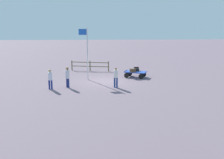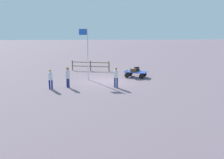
{
  "view_description": "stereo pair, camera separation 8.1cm",
  "coord_description": "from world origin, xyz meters",
  "px_view_note": "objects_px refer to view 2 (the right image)",
  "views": [
    {
      "loc": [
        0.56,
        22.9,
        5.32
      ],
      "look_at": [
        -0.32,
        6.0,
        1.52
      ],
      "focal_mm": 40.33,
      "sensor_mm": 36.0,
      "label": 1
    },
    {
      "loc": [
        0.48,
        22.9,
        5.32
      ],
      "look_at": [
        -0.32,
        6.0,
        1.52
      ],
      "focal_mm": 40.33,
      "sensor_mm": 36.0,
      "label": 2
    }
  ],
  "objects_px": {
    "worker_trailing": "(68,76)",
    "suitcase_maroon": "(137,70)",
    "luggage_cart": "(135,73)",
    "suitcase_navy": "(137,69)",
    "worker_lead": "(116,76)",
    "suitcase_grey": "(133,70)",
    "flagpole": "(87,50)",
    "worker_supervisor": "(50,78)"
  },
  "relations": [
    {
      "from": "worker_trailing",
      "to": "suitcase_maroon",
      "type": "bearing_deg",
      "value": -148.37
    },
    {
      "from": "luggage_cart",
      "to": "suitcase_navy",
      "type": "distance_m",
      "value": 0.7
    },
    {
      "from": "worker_trailing",
      "to": "suitcase_navy",
      "type": "bearing_deg",
      "value": -145.74
    },
    {
      "from": "suitcase_navy",
      "to": "worker_lead",
      "type": "height_order",
      "value": "worker_lead"
    },
    {
      "from": "luggage_cart",
      "to": "suitcase_grey",
      "type": "xyz_separation_m",
      "value": [
        0.3,
        0.38,
        0.32
      ]
    },
    {
      "from": "luggage_cart",
      "to": "worker_trailing",
      "type": "xyz_separation_m",
      "value": [
        6.25,
        3.8,
        0.57
      ]
    },
    {
      "from": "flagpole",
      "to": "suitcase_maroon",
      "type": "bearing_deg",
      "value": -168.53
    },
    {
      "from": "suitcase_maroon",
      "to": "worker_trailing",
      "type": "distance_m",
      "value": 7.53
    },
    {
      "from": "worker_supervisor",
      "to": "flagpole",
      "type": "xyz_separation_m",
      "value": [
        -2.84,
        -3.45,
        1.88
      ]
    },
    {
      "from": "suitcase_navy",
      "to": "worker_trailing",
      "type": "bearing_deg",
      "value": 34.26
    },
    {
      "from": "suitcase_maroon",
      "to": "worker_supervisor",
      "type": "distance_m",
      "value": 8.94
    },
    {
      "from": "suitcase_navy",
      "to": "worker_trailing",
      "type": "relative_size",
      "value": 0.28
    },
    {
      "from": "suitcase_grey",
      "to": "worker_trailing",
      "type": "relative_size",
      "value": 0.34
    },
    {
      "from": "suitcase_grey",
      "to": "worker_supervisor",
      "type": "height_order",
      "value": "worker_supervisor"
    },
    {
      "from": "suitcase_maroon",
      "to": "flagpole",
      "type": "xyz_separation_m",
      "value": [
        4.91,
        1.0,
        2.12
      ]
    },
    {
      "from": "suitcase_grey",
      "to": "worker_trailing",
      "type": "xyz_separation_m",
      "value": [
        5.95,
        3.43,
        0.25
      ]
    },
    {
      "from": "suitcase_navy",
      "to": "flagpole",
      "type": "distance_m",
      "value": 5.57
    },
    {
      "from": "luggage_cart",
      "to": "suitcase_maroon",
      "type": "height_order",
      "value": "suitcase_maroon"
    },
    {
      "from": "suitcase_maroon",
      "to": "suitcase_grey",
      "type": "bearing_deg",
      "value": 48.54
    },
    {
      "from": "worker_supervisor",
      "to": "worker_trailing",
      "type": "bearing_deg",
      "value": -159.67
    },
    {
      "from": "worker_lead",
      "to": "worker_supervisor",
      "type": "distance_m",
      "value": 5.4
    },
    {
      "from": "luggage_cart",
      "to": "worker_trailing",
      "type": "distance_m",
      "value": 7.34
    },
    {
      "from": "suitcase_maroon",
      "to": "worker_supervisor",
      "type": "xyz_separation_m",
      "value": [
        7.75,
        4.44,
        0.24
      ]
    },
    {
      "from": "worker_lead",
      "to": "suitcase_maroon",
      "type": "bearing_deg",
      "value": -119.6
    },
    {
      "from": "luggage_cart",
      "to": "flagpole",
      "type": "height_order",
      "value": "flagpole"
    },
    {
      "from": "suitcase_maroon",
      "to": "suitcase_navy",
      "type": "bearing_deg",
      "value": -96.28
    },
    {
      "from": "suitcase_grey",
      "to": "worker_trailing",
      "type": "height_order",
      "value": "worker_trailing"
    },
    {
      "from": "luggage_cart",
      "to": "worker_lead",
      "type": "xyz_separation_m",
      "value": [
        2.21,
        4.01,
        0.55
      ]
    },
    {
      "from": "flagpole",
      "to": "worker_lead",
      "type": "bearing_deg",
      "value": 128.9
    },
    {
      "from": "suitcase_navy",
      "to": "worker_supervisor",
      "type": "distance_m",
      "value": 9.21
    },
    {
      "from": "suitcase_grey",
      "to": "worker_supervisor",
      "type": "relative_size",
      "value": 0.36
    },
    {
      "from": "suitcase_maroon",
      "to": "worker_trailing",
      "type": "height_order",
      "value": "worker_trailing"
    },
    {
      "from": "suitcase_maroon",
      "to": "suitcase_grey",
      "type": "distance_m",
      "value": 0.69
    },
    {
      "from": "suitcase_maroon",
      "to": "flagpole",
      "type": "relative_size",
      "value": 0.11
    },
    {
      "from": "suitcase_grey",
      "to": "suitcase_navy",
      "type": "relative_size",
      "value": 1.24
    },
    {
      "from": "suitcase_navy",
      "to": "luggage_cart",
      "type": "bearing_deg",
      "value": 71.11
    },
    {
      "from": "suitcase_maroon",
      "to": "worker_lead",
      "type": "bearing_deg",
      "value": 60.4
    },
    {
      "from": "worker_supervisor",
      "to": "flagpole",
      "type": "bearing_deg",
      "value": -129.49
    },
    {
      "from": "worker_lead",
      "to": "flagpole",
      "type": "height_order",
      "value": "flagpole"
    },
    {
      "from": "suitcase_maroon",
      "to": "worker_supervisor",
      "type": "height_order",
      "value": "worker_supervisor"
    },
    {
      "from": "suitcase_grey",
      "to": "worker_lead",
      "type": "relative_size",
      "value": 0.35
    },
    {
      "from": "suitcase_grey",
      "to": "luggage_cart",
      "type": "bearing_deg",
      "value": -128.95
    }
  ]
}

